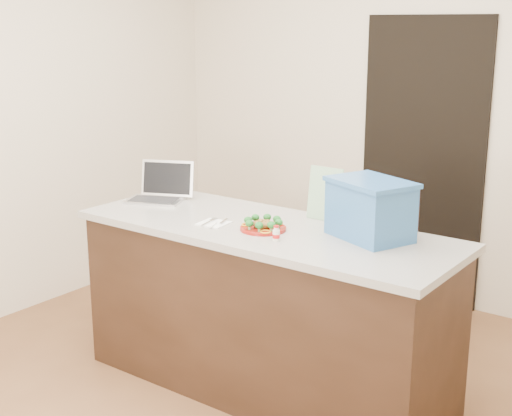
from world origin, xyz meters
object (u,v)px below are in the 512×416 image
Objects in this scene: plate at (263,228)px; laptop at (161,190)px; chair at (372,256)px; napkin at (214,223)px; blue_box at (370,209)px; yogurt_bottle at (276,235)px; island at (265,308)px.

laptop is (-0.87, 0.15, 0.05)m from plate.
laptop is at bearing -161.29° from chair.
plate is 1.62× the size of napkin.
laptop is 1.37m from blue_box.
napkin is 0.30× the size of blue_box.
napkin is 0.44m from yogurt_bottle.
island is 0.47m from plate.
laptop is at bearing 165.44° from yogurt_bottle.
yogurt_bottle is (0.44, -0.05, 0.03)m from napkin.
plate is 0.49× the size of blue_box.
chair reaches higher than island.
chair is (1.03, 0.74, -0.41)m from laptop.
yogurt_bottle is (0.19, -0.18, 0.49)m from island.
laptop reaches higher than plate.
chair is at bearing 89.48° from yogurt_bottle.
blue_box is at bearing 42.38° from yogurt_bottle.
chair is at bearing 11.72° from laptop.
yogurt_bottle is at bearing -6.47° from napkin.
laptop is (-0.59, 0.22, 0.06)m from napkin.
yogurt_bottle is 1.07m from chair.
island is at bearing -143.54° from blue_box.
island is 5.33× the size of laptop.
blue_box reaches higher than plate.
plate is 0.62× the size of laptop.
plate is at bearing -136.35° from blue_box.
blue_box is at bearing 18.59° from napkin.
plate is 0.24× the size of chair.
laptop reaches higher than yogurt_bottle.
chair is at bearing 79.27° from plate.
chair is at bearing 76.51° from island.
chair is (0.45, 0.96, -0.35)m from napkin.
napkin is at bearing -167.11° from plate.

